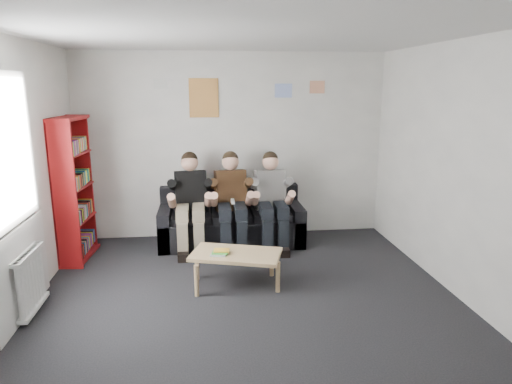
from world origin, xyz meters
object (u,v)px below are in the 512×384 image
bookshelf (75,189)px  person_right (272,201)px  sofa (231,223)px  person_left (191,203)px  person_middle (232,202)px  coffee_table (236,257)px

bookshelf → person_right: bookshelf is taller
sofa → person_right: person_right is taller
person_left → person_middle: person_left is taller
person_left → person_middle: size_ratio=1.00×
coffee_table → person_right: size_ratio=0.75×
sofa → coffee_table: (-0.04, -1.49, 0.06)m
sofa → coffee_table: sofa is taller
person_left → coffee_table: bearing=-74.5°
sofa → bookshelf: (-2.03, -0.37, 0.64)m
bookshelf → person_right: bearing=9.0°
sofa → bookshelf: 2.16m
person_middle → person_right: size_ratio=1.01×
sofa → person_middle: size_ratio=1.52×
person_left → sofa: bearing=12.4°
coffee_table → person_right: person_right is taller
person_right → person_middle: bearing=173.7°
coffee_table → person_right: bearing=65.0°
person_left → person_right: size_ratio=1.01×
bookshelf → coffee_table: bearing=-24.2°
person_left → bookshelf: bearing=-179.9°
sofa → coffee_table: 1.49m
bookshelf → coffee_table: size_ratio=1.88×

